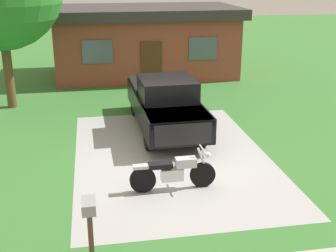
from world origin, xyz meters
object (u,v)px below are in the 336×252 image
object	(u,v)px
neighbor_house	(145,40)
motorcycle	(174,172)
pickup_truck	(165,102)
mailbox	(89,214)

from	to	relation	value
neighbor_house	motorcycle	bearing A→B (deg)	-94.04
motorcycle	pickup_truck	world-z (taller)	pickup_truck
pickup_truck	neighbor_house	distance (m)	8.71
motorcycle	pickup_truck	size ratio (longest dim) A/B	0.39
motorcycle	pickup_truck	bearing A→B (deg)	83.21
pickup_truck	neighbor_house	bearing A→B (deg)	87.42
motorcycle	neighbor_house	size ratio (longest dim) A/B	0.23
pickup_truck	motorcycle	bearing A→B (deg)	-96.79
motorcycle	pickup_truck	distance (m)	4.65
pickup_truck	mailbox	distance (m)	7.59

